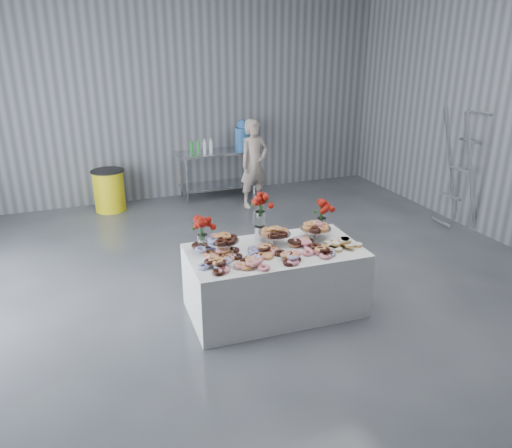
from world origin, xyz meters
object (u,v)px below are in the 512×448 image
Objects in this scene: water_jug at (242,136)px; person at (254,164)px; stepladder at (460,169)px; prep_table at (217,166)px; trash_barrel at (109,190)px; display_table at (275,280)px.

water_jug is 0.79m from person.
person is 0.81× the size of stepladder.
stepladder is (3.09, -2.86, 0.35)m from prep_table.
prep_table is at bearing 180.00° from water_jug.
water_jug is at bearing -0.00° from prep_table.
prep_table is 0.85m from person.
stepladder is at bearing -55.91° from person.
person is at bearing 140.36° from stepladder.
display_table is at bearing -71.72° from trash_barrel.
water_jug is 0.76× the size of trash_barrel.
trash_barrel is at bearing 108.28° from display_table.
display_table is 3.98m from stepladder.
prep_table is 2.01m from trash_barrel.
display_table is 3.68m from person.
trash_barrel is at bearing -179.59° from water_jug.
person is at bearing -15.40° from trash_barrel.
stepladder is (2.62, -2.17, 0.19)m from person.
stepladder is at bearing -29.26° from trash_barrel.
water_jug reaches higher than trash_barrel.
stepladder is (5.08, -2.85, 0.61)m from trash_barrel.
prep_table is 2.06× the size of trash_barrel.
display_table is at bearing -123.48° from person.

